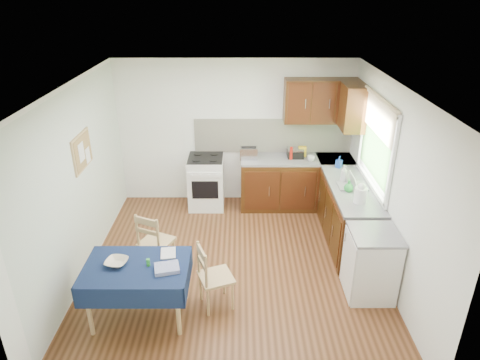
{
  "coord_description": "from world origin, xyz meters",
  "views": [
    {
      "loc": [
        0.08,
        -4.89,
        3.6
      ],
      "look_at": [
        0.08,
        0.27,
        1.2
      ],
      "focal_mm": 32.0,
      "sensor_mm": 36.0,
      "label": 1
    }
  ],
  "objects_px": {
    "chair_far": "(154,240)",
    "dish_rack": "(352,185)",
    "toaster": "(249,153)",
    "sandwich_press": "(295,153)",
    "dining_table": "(137,274)",
    "kettle": "(361,194)",
    "chair_near": "(212,275)"
  },
  "relations": [
    {
      "from": "chair_far",
      "to": "dish_rack",
      "type": "bearing_deg",
      "value": -140.33
    },
    {
      "from": "toaster",
      "to": "dish_rack",
      "type": "xyz_separation_m",
      "value": [
        1.49,
        -1.08,
        -0.08
      ]
    },
    {
      "from": "sandwich_press",
      "to": "dish_rack",
      "type": "bearing_deg",
      "value": -71.7
    },
    {
      "from": "sandwich_press",
      "to": "dining_table",
      "type": "bearing_deg",
      "value": -139.77
    },
    {
      "from": "sandwich_press",
      "to": "toaster",
      "type": "bearing_deg",
      "value": 172.54
    },
    {
      "from": "sandwich_press",
      "to": "kettle",
      "type": "height_order",
      "value": "kettle"
    },
    {
      "from": "chair_far",
      "to": "sandwich_press",
      "type": "relative_size",
      "value": 3.36
    },
    {
      "from": "dining_table",
      "to": "chair_near",
      "type": "height_order",
      "value": "chair_near"
    },
    {
      "from": "dining_table",
      "to": "sandwich_press",
      "type": "xyz_separation_m",
      "value": [
        2.1,
        2.8,
        0.37
      ]
    },
    {
      "from": "chair_near",
      "to": "kettle",
      "type": "distance_m",
      "value": 2.25
    },
    {
      "from": "toaster",
      "to": "kettle",
      "type": "distance_m",
      "value": 2.15
    },
    {
      "from": "dining_table",
      "to": "chair_near",
      "type": "relative_size",
      "value": 1.37
    },
    {
      "from": "chair_far",
      "to": "toaster",
      "type": "relative_size",
      "value": 3.07
    },
    {
      "from": "chair_near",
      "to": "sandwich_press",
      "type": "xyz_separation_m",
      "value": [
        1.26,
        2.63,
        0.52
      ]
    },
    {
      "from": "dish_rack",
      "to": "chair_near",
      "type": "bearing_deg",
      "value": -162.41
    },
    {
      "from": "chair_far",
      "to": "sandwich_press",
      "type": "bearing_deg",
      "value": -113.1
    },
    {
      "from": "sandwich_press",
      "to": "kettle",
      "type": "relative_size",
      "value": 0.92
    },
    {
      "from": "dining_table",
      "to": "chair_near",
      "type": "bearing_deg",
      "value": -12.15
    },
    {
      "from": "dining_table",
      "to": "kettle",
      "type": "xyz_separation_m",
      "value": [
        2.78,
        1.16,
        0.42
      ]
    },
    {
      "from": "toaster",
      "to": "dish_rack",
      "type": "relative_size",
      "value": 0.7
    },
    {
      "from": "dining_table",
      "to": "dish_rack",
      "type": "distance_m",
      "value": 3.27
    },
    {
      "from": "dish_rack",
      "to": "kettle",
      "type": "height_order",
      "value": "kettle"
    },
    {
      "from": "chair_far",
      "to": "chair_near",
      "type": "distance_m",
      "value": 1.08
    },
    {
      "from": "dining_table",
      "to": "dish_rack",
      "type": "bearing_deg",
      "value": 6.67
    },
    {
      "from": "chair_near",
      "to": "dish_rack",
      "type": "bearing_deg",
      "value": -74.07
    },
    {
      "from": "chair_far",
      "to": "toaster",
      "type": "bearing_deg",
      "value": -100.78
    },
    {
      "from": "chair_far",
      "to": "toaster",
      "type": "xyz_separation_m",
      "value": [
        1.29,
        1.84,
        0.53
      ]
    },
    {
      "from": "dining_table",
      "to": "sandwich_press",
      "type": "distance_m",
      "value": 3.53
    },
    {
      "from": "kettle",
      "to": "dish_rack",
      "type": "bearing_deg",
      "value": 87.72
    },
    {
      "from": "kettle",
      "to": "chair_near",
      "type": "bearing_deg",
      "value": -153.03
    },
    {
      "from": "chair_near",
      "to": "toaster",
      "type": "height_order",
      "value": "toaster"
    },
    {
      "from": "toaster",
      "to": "chair_far",
      "type": "bearing_deg",
      "value": -141.23
    }
  ]
}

